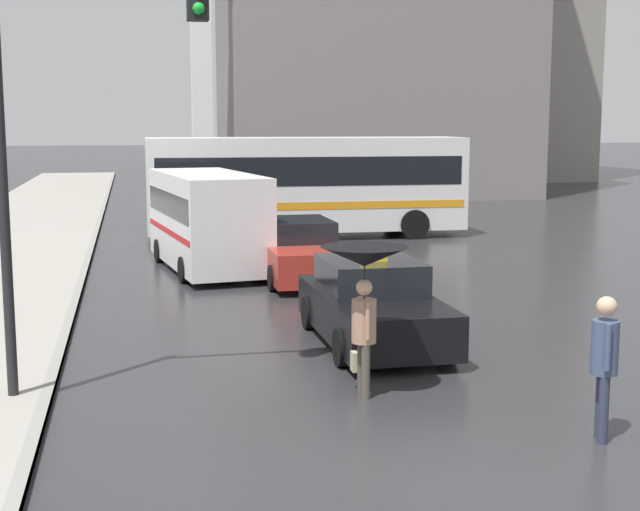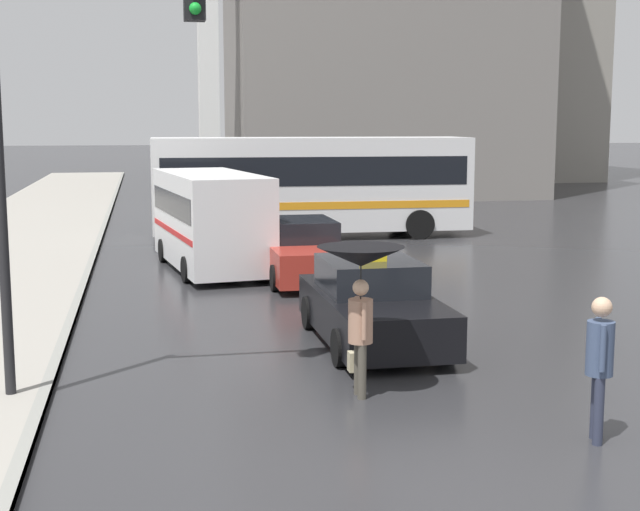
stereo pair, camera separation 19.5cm
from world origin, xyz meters
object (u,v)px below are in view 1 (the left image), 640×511
(sedan_red, at_px, (298,251))
(pedestrian_man, at_px, (604,355))
(taxi, at_px, (373,305))
(pedestrian_with_umbrella, at_px, (364,273))
(ambulance_van, at_px, (207,217))
(city_bus, at_px, (306,182))
(traffic_light, at_px, (79,86))

(sedan_red, distance_m, pedestrian_man, 11.83)
(taxi, distance_m, pedestrian_with_umbrella, 3.23)
(taxi, relative_size, ambulance_van, 0.72)
(sedan_red, bearing_deg, pedestrian_man, 97.09)
(city_bus, bearing_deg, pedestrian_with_umbrella, 172.82)
(sedan_red, height_order, city_bus, city_bus)
(sedan_red, xyz_separation_m, city_bus, (1.74, 7.85, 1.16))
(taxi, bearing_deg, pedestrian_with_umbrella, 72.35)
(sedan_red, distance_m, traffic_light, 10.53)
(taxi, relative_size, pedestrian_man, 2.43)
(sedan_red, relative_size, ambulance_van, 0.82)
(pedestrian_with_umbrella, distance_m, pedestrian_man, 3.31)
(ambulance_van, height_order, traffic_light, traffic_light)
(pedestrian_man, bearing_deg, city_bus, -160.90)
(taxi, relative_size, pedestrian_with_umbrella, 2.03)
(taxi, height_order, sedan_red, taxi)
(taxi, bearing_deg, traffic_light, 26.09)
(city_bus, xyz_separation_m, pedestrian_with_umbrella, (-2.60, -17.32, -0.09))
(pedestrian_man, height_order, traffic_light, traffic_light)
(ambulance_van, bearing_deg, sedan_red, 131.64)
(sedan_red, xyz_separation_m, pedestrian_man, (1.46, -11.74, 0.38))
(ambulance_van, xyz_separation_m, city_bus, (3.78, 6.11, 0.44))
(city_bus, bearing_deg, sedan_red, 168.86)
(ambulance_van, relative_size, pedestrian_man, 3.35)
(taxi, distance_m, ambulance_van, 8.61)
(pedestrian_with_umbrella, relative_size, traffic_light, 0.34)
(ambulance_van, bearing_deg, pedestrian_with_umbrella, 88.05)
(sedan_red, relative_size, traffic_light, 0.77)
(city_bus, bearing_deg, ambulance_van, 149.56)
(ambulance_van, distance_m, pedestrian_with_umbrella, 11.29)
(pedestrian_with_umbrella, distance_m, traffic_light, 4.48)
(city_bus, xyz_separation_m, traffic_light, (-6.27, -16.67, 2.39))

